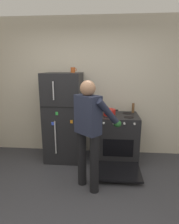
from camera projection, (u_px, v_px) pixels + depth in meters
ground at (73, 219)px, 2.27m from camera, size 8.00×8.00×0.00m
kitchen_wall_back at (88, 88)px, 3.83m from camera, size 6.00×0.10×2.70m
refrigerator at (64, 117)px, 3.62m from camera, size 0.68×0.72×1.66m
stove_range at (117, 138)px, 3.61m from camera, size 0.76×1.21×0.90m
person_cook at (90, 126)px, 2.66m from camera, size 0.68×0.72×1.60m
red_pot at (109, 112)px, 3.47m from camera, size 0.32×0.22×0.11m
coffee_mug at (73, 70)px, 3.45m from camera, size 0.11×0.08×0.10m
pepper_mill at (133, 108)px, 3.67m from camera, size 0.05×0.05×0.18m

